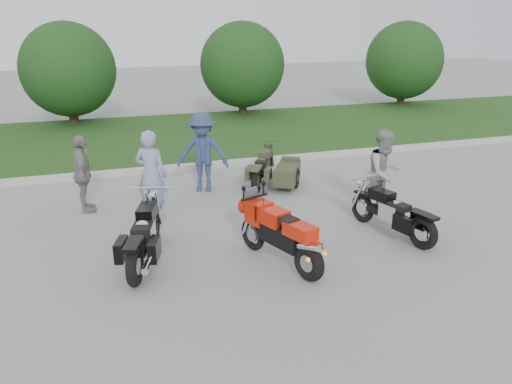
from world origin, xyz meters
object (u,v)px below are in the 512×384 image
object	(u,v)px
cruiser_left	(144,239)
cruiser_sidecar	(277,172)
sportbike_red	(281,234)
person_back	(83,174)
person_denim	(203,152)
cruiser_right	(395,215)
person_stripe	(151,175)
person_grey	(384,173)

from	to	relation	value
cruiser_left	cruiser_sidecar	size ratio (longest dim) A/B	1.15
sportbike_red	person_back	distance (m)	4.88
person_denim	sportbike_red	bearing A→B (deg)	-62.29
person_denim	cruiser_right	bearing A→B (deg)	-30.40
person_stripe	person_back	xyz separation A→B (m)	(-1.37, 0.80, -0.10)
cruiser_left	cruiser_right	xyz separation A→B (m)	(4.72, -0.31, -0.04)
cruiser_right	person_denim	size ratio (longest dim) A/B	1.10
person_back	cruiser_sidecar	bearing A→B (deg)	-87.86
sportbike_red	person_denim	size ratio (longest dim) A/B	1.04
cruiser_left	person_back	size ratio (longest dim) A/B	1.35
sportbike_red	person_back	xyz separation A→B (m)	(-3.16, 3.71, 0.27)
cruiser_right	cruiser_sidecar	size ratio (longest dim) A/B	1.08
cruiser_right	person_denim	xyz separation A→B (m)	(-2.91, 3.85, 0.54)
cruiser_right	cruiser_sidecar	distance (m)	3.75
cruiser_left	person_back	distance (m)	3.12
cruiser_left	sportbike_red	bearing A→B (deg)	-1.93
person_denim	person_back	distance (m)	2.83
cruiser_left	person_grey	world-z (taller)	person_grey
cruiser_sidecar	person_denim	distance (m)	1.93
person_stripe	sportbike_red	bearing A→B (deg)	154.70
sportbike_red	cruiser_right	distance (m)	2.57
sportbike_red	person_grey	world-z (taller)	person_grey
sportbike_red	cruiser_left	distance (m)	2.33
person_back	cruiser_right	bearing A→B (deg)	-121.83
cruiser_right	person_back	xyz separation A→B (m)	(-5.68, 3.26, 0.42)
cruiser_left	person_stripe	distance (m)	2.23
cruiser_left	person_stripe	size ratio (longest dim) A/B	1.21
cruiser_sidecar	person_grey	distance (m)	2.94
person_back	sportbike_red	bearing A→B (deg)	-141.64
person_grey	person_back	world-z (taller)	person_grey
person_grey	cruiser_left	bearing A→B (deg)	177.92
cruiser_right	cruiser_sidecar	bearing A→B (deg)	92.53
person_denim	cruiser_left	bearing A→B (deg)	-94.47
sportbike_red	person_grey	bearing A→B (deg)	8.15
cruiser_left	person_denim	size ratio (longest dim) A/B	1.18
sportbike_red	cruiser_sidecar	world-z (taller)	sportbike_red
person_stripe	person_denim	world-z (taller)	person_denim
cruiser_left	cruiser_right	size ratio (longest dim) A/B	1.07
cruiser_sidecar	person_back	bearing A→B (deg)	-145.15
cruiser_left	cruiser_right	distance (m)	4.73
person_grey	person_back	size ratio (longest dim) A/B	1.09
cruiser_right	person_stripe	xyz separation A→B (m)	(-4.31, 2.45, 0.52)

